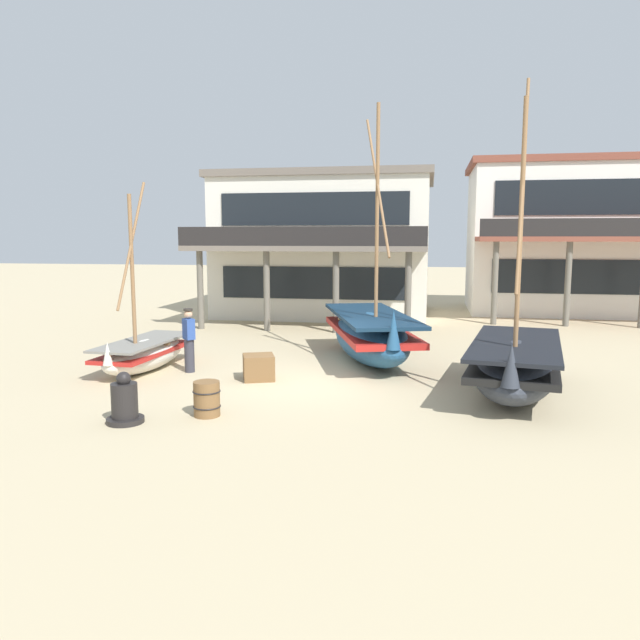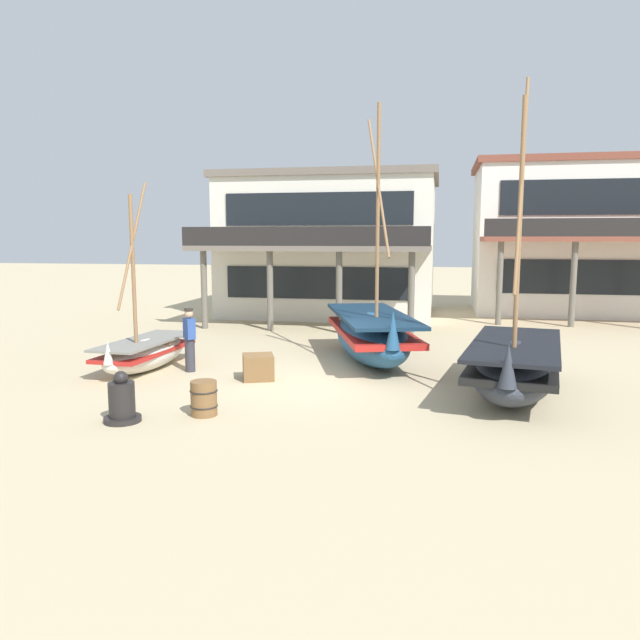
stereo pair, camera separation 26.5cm
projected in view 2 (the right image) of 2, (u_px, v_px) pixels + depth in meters
name	position (u px, v px, depth m)	size (l,w,h in m)	color
ground_plane	(312.00, 382.00, 14.81)	(120.00, 120.00, 0.00)	tan
fishing_boat_near_left	(145.00, 352.00, 16.14)	(1.47, 3.64, 4.96)	silver
fishing_boat_centre_large	(371.00, 335.00, 17.23)	(3.43, 5.92, 7.02)	#23517A
fishing_boat_far_right	(515.00, 366.00, 13.46)	(2.67, 5.18, 6.90)	#2D333D
fisherman_by_hull	(190.00, 340.00, 15.83)	(0.41, 0.41, 1.68)	#33333D
capstan_winch	(122.00, 402.00, 11.55)	(0.71, 0.71, 1.00)	black
wooden_barrel	(204.00, 398.00, 11.97)	(0.56, 0.56, 0.70)	brown
cargo_crate	(258.00, 367.00, 15.03)	(0.75, 0.75, 0.62)	brown
harbor_building_main	(332.00, 245.00, 27.93)	(9.63, 9.89, 6.33)	silver
harbor_building_annex	(584.00, 238.00, 28.05)	(10.17, 8.44, 7.02)	white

